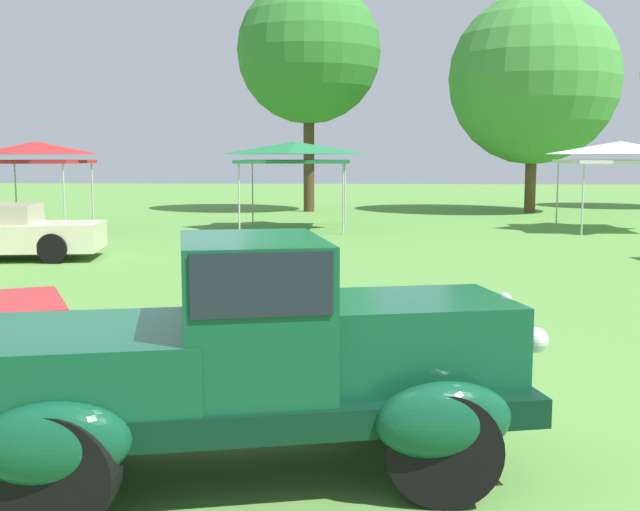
{
  "coord_description": "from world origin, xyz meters",
  "views": [
    {
      "loc": [
        1.09,
        -6.0,
        2.26
      ],
      "look_at": [
        0.69,
        2.71,
        1.18
      ],
      "focal_mm": 44.9,
      "sensor_mm": 36.0,
      "label": 1
    }
  ],
  "objects_px": {
    "feature_pickup_truck": "(243,356)",
    "canopy_tent_right_field": "(620,151)",
    "canopy_tent_left_field": "(37,151)",
    "canopy_tent_center_field": "(295,151)"
  },
  "relations": [
    {
      "from": "feature_pickup_truck",
      "to": "canopy_tent_right_field",
      "type": "bearing_deg",
      "value": 65.58
    },
    {
      "from": "canopy_tent_left_field",
      "to": "canopy_tent_center_field",
      "type": "relative_size",
      "value": 0.82
    },
    {
      "from": "feature_pickup_truck",
      "to": "canopy_tent_left_field",
      "type": "distance_m",
      "value": 20.46
    },
    {
      "from": "canopy_tent_center_field",
      "to": "feature_pickup_truck",
      "type": "bearing_deg",
      "value": -86.69
    },
    {
      "from": "canopy_tent_left_field",
      "to": "canopy_tent_right_field",
      "type": "height_order",
      "value": "same"
    },
    {
      "from": "canopy_tent_left_field",
      "to": "canopy_tent_right_field",
      "type": "bearing_deg",
      "value": 2.89
    },
    {
      "from": "feature_pickup_truck",
      "to": "canopy_tent_center_field",
      "type": "height_order",
      "value": "canopy_tent_center_field"
    },
    {
      "from": "canopy_tent_left_field",
      "to": "feature_pickup_truck",
      "type": "bearing_deg",
      "value": -64.3
    },
    {
      "from": "canopy_tent_left_field",
      "to": "canopy_tent_center_field",
      "type": "xyz_separation_m",
      "value": [
        7.73,
        0.91,
        0.0
      ]
    },
    {
      "from": "canopy_tent_center_field",
      "to": "canopy_tent_right_field",
      "type": "bearing_deg",
      "value": -0.11
    }
  ]
}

